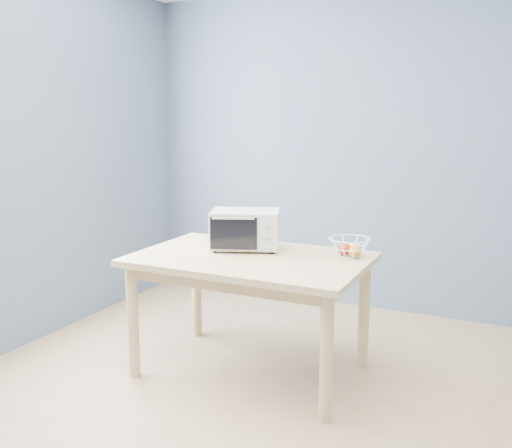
% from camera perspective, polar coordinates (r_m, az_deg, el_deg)
% --- Properties ---
extents(room, '(4.01, 4.51, 2.61)m').
position_cam_1_polar(room, '(2.59, -0.00, 4.27)').
color(room, tan).
rests_on(room, ground).
extents(dining_table, '(1.40, 0.90, 0.75)m').
position_cam_1_polar(dining_table, '(3.50, -0.56, -4.83)').
color(dining_table, tan).
rests_on(dining_table, ground).
extents(toaster_oven, '(0.50, 0.44, 0.25)m').
position_cam_1_polar(toaster_oven, '(3.63, -1.35, -0.48)').
color(toaster_oven, beige).
rests_on(toaster_oven, dining_table).
extents(fruit_basket, '(0.28, 0.28, 0.12)m').
position_cam_1_polar(fruit_basket, '(3.49, 9.38, -2.31)').
color(fruit_basket, white).
rests_on(fruit_basket, dining_table).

